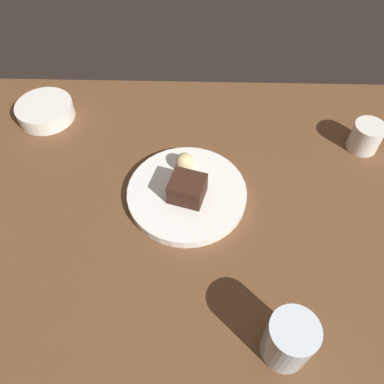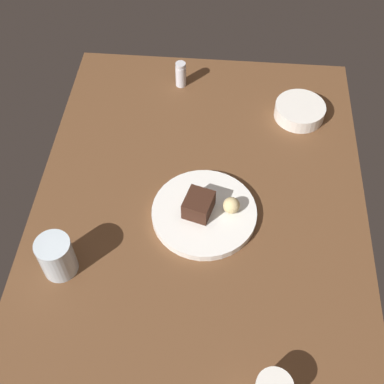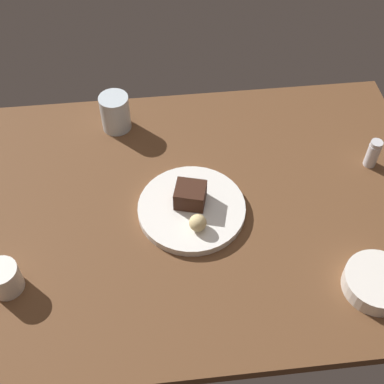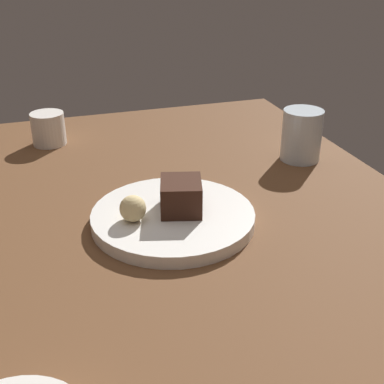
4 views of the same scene
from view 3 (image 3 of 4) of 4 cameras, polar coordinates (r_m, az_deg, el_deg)
dining_table at (r=128.41cm, az=0.20°, el=-2.02°), size 120.00×84.00×3.00cm
dessert_plate at (r=125.50cm, az=-0.04°, el=-1.86°), size 25.97×25.97×2.05cm
chocolate_cake_slice at (r=123.34cm, az=-0.17°, el=-0.46°), size 8.61×8.07×5.10cm
bread_roll at (r=119.19cm, az=0.42°, el=-3.41°), size 4.10×4.10×4.10cm
salt_shaker at (r=141.27cm, az=19.20°, el=4.01°), size 3.22×3.22×8.07cm
water_glass at (r=144.31cm, az=-8.40°, el=8.60°), size 7.99×7.99×10.38cm
side_bowl at (r=119.95cm, az=19.56°, el=-9.32°), size 14.35×14.35×4.03cm
coffee_cup at (r=118.90cm, az=-19.89°, el=-8.90°), size 7.19×7.19×6.99cm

